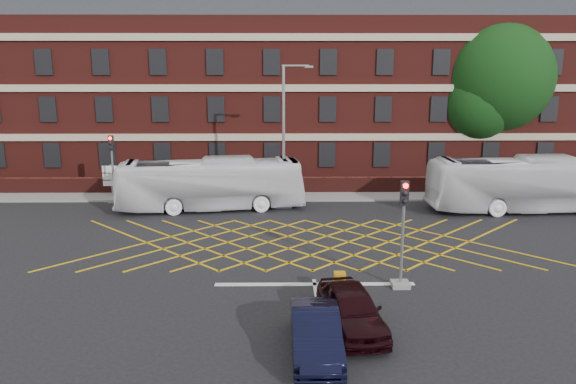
{
  "coord_description": "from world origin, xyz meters",
  "views": [
    {
      "loc": [
        -1.31,
        -24.57,
        8.55
      ],
      "look_at": [
        -1.01,
        1.5,
        2.67
      ],
      "focal_mm": 35.0,
      "sensor_mm": 36.0,
      "label": 1
    }
  ],
  "objects_px": {
    "traffic_light_near": "(402,244)",
    "utility_cabinet": "(340,284)",
    "bus_right": "(528,184)",
    "deciduous_tree": "(493,85)",
    "traffic_light_far": "(113,175)",
    "direction_signs": "(111,177)",
    "street_lamp": "(285,160)",
    "car_maroon": "(351,309)",
    "bus_left": "(211,184)",
    "car_navy": "(316,333)"
  },
  "relations": [
    {
      "from": "traffic_light_far",
      "to": "direction_signs",
      "type": "distance_m",
      "value": 1.48
    },
    {
      "from": "deciduous_tree",
      "to": "bus_right",
      "type": "bearing_deg",
      "value": -96.61
    },
    {
      "from": "car_maroon",
      "to": "deciduous_tree",
      "type": "xyz_separation_m",
      "value": [
        13.58,
        25.36,
        6.38
      ]
    },
    {
      "from": "car_navy",
      "to": "traffic_light_near",
      "type": "relative_size",
      "value": 0.97
    },
    {
      "from": "traffic_light_far",
      "to": "street_lamp",
      "type": "xyz_separation_m",
      "value": [
        10.92,
        -1.37,
        1.17
      ]
    },
    {
      "from": "deciduous_tree",
      "to": "bus_left",
      "type": "bearing_deg",
      "value": -155.26
    },
    {
      "from": "traffic_light_near",
      "to": "utility_cabinet",
      "type": "bearing_deg",
      "value": -160.09
    },
    {
      "from": "street_lamp",
      "to": "direction_signs",
      "type": "bearing_deg",
      "value": 166.81
    },
    {
      "from": "car_navy",
      "to": "utility_cabinet",
      "type": "distance_m",
      "value": 4.47
    },
    {
      "from": "bus_left",
      "to": "car_navy",
      "type": "xyz_separation_m",
      "value": [
        5.33,
        -17.64,
        -0.88
      ]
    },
    {
      "from": "bus_right",
      "to": "direction_signs",
      "type": "distance_m",
      "value": 26.28
    },
    {
      "from": "bus_left",
      "to": "traffic_light_far",
      "type": "bearing_deg",
      "value": 65.68
    },
    {
      "from": "street_lamp",
      "to": "utility_cabinet",
      "type": "distance_m",
      "value": 14.27
    },
    {
      "from": "car_navy",
      "to": "car_maroon",
      "type": "height_order",
      "value": "car_maroon"
    },
    {
      "from": "utility_cabinet",
      "to": "bus_left",
      "type": "bearing_deg",
      "value": 115.97
    },
    {
      "from": "bus_left",
      "to": "car_maroon",
      "type": "xyz_separation_m",
      "value": [
        6.59,
        -16.07,
        -0.84
      ]
    },
    {
      "from": "car_maroon",
      "to": "traffic_light_near",
      "type": "distance_m",
      "value": 4.48
    },
    {
      "from": "car_maroon",
      "to": "direction_signs",
      "type": "xyz_separation_m",
      "value": [
        -13.56,
        19.33,
        0.65
      ]
    },
    {
      "from": "deciduous_tree",
      "to": "traffic_light_near",
      "type": "relative_size",
      "value": 2.81
    },
    {
      "from": "traffic_light_near",
      "to": "direction_signs",
      "type": "distance_m",
      "value": 22.39
    },
    {
      "from": "traffic_light_far",
      "to": "car_maroon",
      "type": "bearing_deg",
      "value": -54.15
    },
    {
      "from": "street_lamp",
      "to": "utility_cabinet",
      "type": "height_order",
      "value": "street_lamp"
    },
    {
      "from": "traffic_light_far",
      "to": "utility_cabinet",
      "type": "xyz_separation_m",
      "value": [
        12.91,
        -15.28,
        -1.29
      ]
    },
    {
      "from": "bus_right",
      "to": "direction_signs",
      "type": "height_order",
      "value": "bus_right"
    },
    {
      "from": "car_maroon",
      "to": "direction_signs",
      "type": "relative_size",
      "value": 1.95
    },
    {
      "from": "deciduous_tree",
      "to": "street_lamp",
      "type": "bearing_deg",
      "value": -150.92
    },
    {
      "from": "bus_right",
      "to": "street_lamp",
      "type": "distance_m",
      "value": 14.63
    },
    {
      "from": "car_navy",
      "to": "traffic_light_near",
      "type": "xyz_separation_m",
      "value": [
        3.67,
        5.22,
        1.08
      ]
    },
    {
      "from": "car_maroon",
      "to": "traffic_light_far",
      "type": "height_order",
      "value": "traffic_light_far"
    },
    {
      "from": "bus_right",
      "to": "car_maroon",
      "type": "height_order",
      "value": "bus_right"
    },
    {
      "from": "car_navy",
      "to": "deciduous_tree",
      "type": "xyz_separation_m",
      "value": [
        14.85,
        26.94,
        6.43
      ]
    },
    {
      "from": "traffic_light_far",
      "to": "utility_cabinet",
      "type": "height_order",
      "value": "traffic_light_far"
    },
    {
      "from": "bus_right",
      "to": "traffic_light_near",
      "type": "height_order",
      "value": "traffic_light_near"
    },
    {
      "from": "bus_right",
      "to": "street_lamp",
      "type": "height_order",
      "value": "street_lamp"
    },
    {
      "from": "street_lamp",
      "to": "direction_signs",
      "type": "relative_size",
      "value": 3.91
    },
    {
      "from": "bus_right",
      "to": "traffic_light_near",
      "type": "distance_m",
      "value": 15.45
    },
    {
      "from": "bus_left",
      "to": "utility_cabinet",
      "type": "relative_size",
      "value": 11.86
    },
    {
      "from": "utility_cabinet",
      "to": "deciduous_tree",
      "type": "bearing_deg",
      "value": 58.85
    },
    {
      "from": "bus_right",
      "to": "traffic_light_far",
      "type": "xyz_separation_m",
      "value": [
        -25.44,
        2.61,
        0.11
      ]
    },
    {
      "from": "bus_left",
      "to": "traffic_light_near",
      "type": "xyz_separation_m",
      "value": [
        9.0,
        -12.43,
        0.2
      ]
    },
    {
      "from": "traffic_light_near",
      "to": "bus_right",
      "type": "bearing_deg",
      "value": 49.56
    },
    {
      "from": "deciduous_tree",
      "to": "traffic_light_far",
      "type": "bearing_deg",
      "value": -164.55
    },
    {
      "from": "bus_right",
      "to": "direction_signs",
      "type": "bearing_deg",
      "value": 79.66
    },
    {
      "from": "deciduous_tree",
      "to": "direction_signs",
      "type": "height_order",
      "value": "deciduous_tree"
    },
    {
      "from": "deciduous_tree",
      "to": "traffic_light_far",
      "type": "distance_m",
      "value": 28.1
    },
    {
      "from": "car_maroon",
      "to": "direction_signs",
      "type": "bearing_deg",
      "value": 116.64
    },
    {
      "from": "traffic_light_near",
      "to": "direction_signs",
      "type": "height_order",
      "value": "traffic_light_near"
    },
    {
      "from": "bus_left",
      "to": "bus_right",
      "type": "height_order",
      "value": "bus_right"
    },
    {
      "from": "direction_signs",
      "to": "traffic_light_near",
      "type": "bearing_deg",
      "value": -44.5
    },
    {
      "from": "car_navy",
      "to": "street_lamp",
      "type": "bearing_deg",
      "value": 92.0
    }
  ]
}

